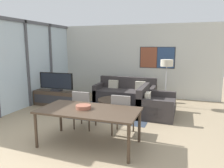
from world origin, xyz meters
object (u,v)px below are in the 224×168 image
at_px(television, 56,82).
at_px(sofa_main, 125,93).
at_px(floor_lamp, 167,66).
at_px(sofa_side, 154,106).
at_px(coffee_table, 114,102).
at_px(dining_table, 89,112).
at_px(fruit_bowl, 83,107).
at_px(tv_console, 57,98).
at_px(dining_chair_left, 83,108).
at_px(dining_chair_centre, 122,113).

bearing_deg(television, sofa_main, 34.20).
bearing_deg(floor_lamp, sofa_side, -100.56).
distance_m(coffee_table, dining_table, 2.41).
distance_m(sofa_main, fruit_bowl, 3.74).
bearing_deg(sofa_main, tv_console, -145.78).
distance_m(television, dining_chair_left, 2.39).
bearing_deg(floor_lamp, fruit_bowl, -110.50).
xyz_separation_m(dining_chair_centre, fruit_bowl, (-0.61, -0.68, 0.27)).
relative_size(television, dining_chair_left, 1.31).
height_order(sofa_main, sofa_side, same).
bearing_deg(tv_console, dining_chair_centre, -31.02).
relative_size(sofa_main, fruit_bowl, 6.98).
distance_m(dining_chair_centre, floor_lamp, 3.04).
xyz_separation_m(tv_console, sofa_side, (3.24, 0.03, 0.02)).
height_order(sofa_main, dining_table, sofa_main).
distance_m(dining_chair_centre, fruit_bowl, 0.96).
bearing_deg(television, sofa_side, 0.55).
bearing_deg(coffee_table, tv_console, -179.27).
bearing_deg(dining_chair_left, dining_chair_centre, -4.04).
bearing_deg(coffee_table, sofa_main, 90.00).
bearing_deg(sofa_main, dining_chair_centre, -76.32).
xyz_separation_m(sofa_side, floor_lamp, (0.22, 1.15, 1.08)).
bearing_deg(dining_table, dining_chair_left, 123.23).
bearing_deg(sofa_side, fruit_bowl, 155.05).
xyz_separation_m(coffee_table, floor_lamp, (1.44, 1.16, 1.07)).
distance_m(television, sofa_main, 2.50).
relative_size(fruit_bowl, floor_lamp, 0.20).
distance_m(tv_console, dining_table, 3.28).
distance_m(dining_table, dining_chair_left, 0.92).
distance_m(sofa_side, dining_chair_left, 2.20).
bearing_deg(dining_table, coffee_table, 95.84).
bearing_deg(dining_table, fruit_bowl, 177.31).
xyz_separation_m(television, floor_lamp, (3.46, 1.19, 0.53)).
xyz_separation_m(dining_table, floor_lamp, (1.20, 3.53, 0.66)).
xyz_separation_m(television, dining_table, (2.26, -2.34, -0.13)).
relative_size(tv_console, fruit_bowl, 5.13).
relative_size(television, fruit_bowl, 3.98).
height_order(dining_table, fruit_bowl, fruit_bowl).
distance_m(dining_chair_left, floor_lamp, 3.35).
bearing_deg(fruit_bowl, tv_console, 132.50).
distance_m(television, sofa_side, 3.29).
xyz_separation_m(sofa_main, dining_chair_left, (-0.25, -2.96, 0.24)).
distance_m(dining_chair_left, dining_chair_centre, 0.99).
relative_size(coffee_table, dining_table, 0.51).
bearing_deg(sofa_side, dining_chair_centre, 163.90).
bearing_deg(dining_chair_centre, television, 148.97).
distance_m(coffee_table, floor_lamp, 2.14).
distance_m(television, dining_table, 3.26).
height_order(tv_console, dining_chair_left, dining_chair_left).
height_order(television, floor_lamp, floor_lamp).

